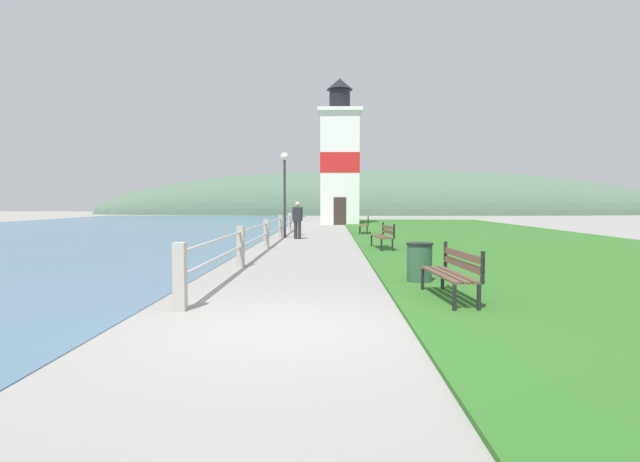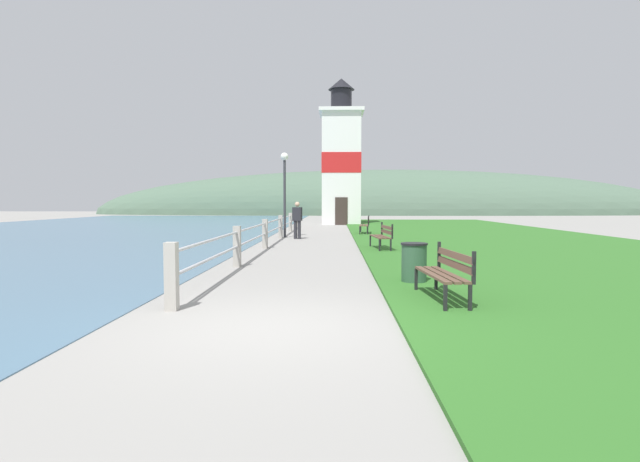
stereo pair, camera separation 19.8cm
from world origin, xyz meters
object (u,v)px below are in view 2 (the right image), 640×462
(park_bench_near, at_px, (446,270))
(trash_bin, at_px, (414,263))
(lamp_post, at_px, (285,179))
(park_bench_midway, at_px, (383,235))
(lighthouse, at_px, (341,161))
(person_strolling, at_px, (297,219))
(park_bench_far, at_px, (366,224))

(park_bench_near, bearing_deg, trash_bin, -87.32)
(lamp_post, bearing_deg, park_bench_midway, -57.09)
(lighthouse, relative_size, person_strolling, 6.45)
(lighthouse, distance_m, lamp_post, 14.46)
(park_bench_near, bearing_deg, person_strolling, -80.59)
(park_bench_near, distance_m, person_strolling, 14.55)
(park_bench_near, relative_size, trash_bin, 2.21)
(person_strolling, xyz_separation_m, trash_bin, (3.28, -12.29, -0.48))
(person_strolling, bearing_deg, park_bench_far, -30.20)
(park_bench_far, bearing_deg, lamp_post, 34.31)
(park_bench_near, xyz_separation_m, park_bench_far, (-0.24, 17.37, 0.00))
(park_bench_near, height_order, lighthouse, lighthouse)
(park_bench_near, relative_size, lamp_post, 0.47)
(park_bench_near, bearing_deg, park_bench_midway, -93.41)
(park_bench_near, distance_m, park_bench_far, 17.37)
(trash_bin, bearing_deg, park_bench_near, -82.75)
(park_bench_near, xyz_separation_m, lighthouse, (-1.35, 29.16, 4.17))
(park_bench_midway, height_order, park_bench_far, same)
(park_bench_near, bearing_deg, lighthouse, -91.91)
(park_bench_midway, height_order, lamp_post, lamp_post)
(trash_bin, relative_size, lamp_post, 0.21)
(park_bench_midway, height_order, trash_bin, park_bench_midway)
(park_bench_far, height_order, trash_bin, park_bench_far)
(lighthouse, bearing_deg, park_bench_far, -84.61)
(lighthouse, xyz_separation_m, lamp_post, (-2.82, -14.04, -1.97))
(person_strolling, distance_m, lamp_post, 2.19)
(lamp_post, bearing_deg, park_bench_far, 29.71)
(park_bench_midway, bearing_deg, park_bench_far, -95.35)
(park_bench_far, bearing_deg, park_bench_midway, 95.01)
(lighthouse, height_order, lamp_post, lighthouse)
(lighthouse, relative_size, trash_bin, 12.82)
(park_bench_midway, height_order, lighthouse, lighthouse)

